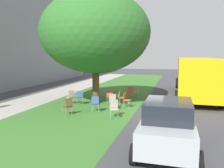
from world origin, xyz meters
TOP-DOWN VIEW (x-y plane):
  - ground at (0.00, 0.00)m, footprint 80.00×80.00m
  - grass_verge at (0.00, 3.20)m, footprint 48.00×6.00m
  - sidewalk_strip at (0.00, 7.60)m, footprint 48.00×2.80m
  - street_tree at (0.97, 3.06)m, footprint 6.82×6.82m
  - chair_0 at (2.83, 1.18)m, footprint 0.52×0.52m
  - chair_1 at (-0.37, 1.55)m, footprint 0.56×0.56m
  - chair_2 at (0.31, 4.53)m, footprint 0.57×0.58m
  - chair_3 at (0.92, 2.09)m, footprint 0.45×0.45m
  - chair_4 at (0.37, 0.94)m, footprint 0.48×0.48m
  - chair_5 at (1.07, 1.47)m, footprint 0.56×0.57m
  - chair_6 at (-2.21, 3.47)m, footprint 0.57×0.57m
  - chair_7 at (0.34, 3.91)m, footprint 0.55×0.54m
  - chair_8 at (-2.02, 1.04)m, footprint 0.53×0.53m
  - chair_9 at (-1.20, 2.31)m, footprint 0.50×0.49m
  - chair_10 at (3.56, 0.85)m, footprint 0.47×0.48m
  - parked_car at (-5.32, -1.68)m, footprint 3.70×1.92m
  - school_bus at (5.67, -3.23)m, footprint 10.40×2.80m

SIDE VIEW (x-z plane):
  - ground at x=0.00m, z-range 0.00..0.00m
  - grass_verge at x=0.00m, z-range 0.00..0.01m
  - sidewalk_strip at x=0.00m, z-range 0.00..0.01m
  - chair_0 at x=2.83m, z-range 0.08..0.96m
  - chair_1 at x=-0.37m, z-range 0.08..0.96m
  - chair_2 at x=0.31m, z-range 0.08..0.96m
  - chair_3 at x=0.92m, z-range 0.08..0.96m
  - chair_4 at x=0.37m, z-range 0.08..0.96m
  - chair_5 at x=1.07m, z-range 0.08..0.96m
  - chair_6 at x=-2.21m, z-range 0.08..0.96m
  - chair_7 at x=0.34m, z-range 0.08..0.96m
  - chair_8 at x=-2.02m, z-range 0.08..0.96m
  - chair_9 at x=-1.20m, z-range 0.08..0.96m
  - chair_10 at x=3.56m, z-range 0.08..0.96m
  - parked_car at x=-5.32m, z-range 0.01..1.66m
  - school_bus at x=5.67m, z-range 0.32..3.20m
  - street_tree at x=0.97m, z-range 0.97..7.96m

